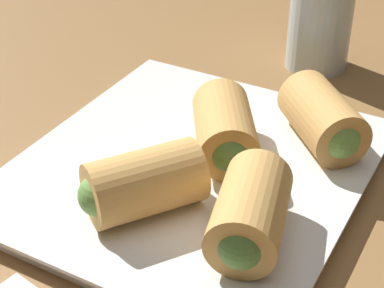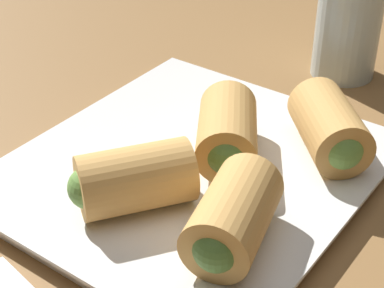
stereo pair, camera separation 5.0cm
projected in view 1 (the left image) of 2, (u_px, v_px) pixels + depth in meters
table_surface at (139, 200)px, 49.15cm from camera, size 180.00×140.00×2.00cm
serving_plate at (192, 172)px, 49.27cm from camera, size 27.49×24.88×1.50cm
roll_front_left at (225, 131)px, 48.49cm from camera, size 8.96×7.94×4.53cm
roll_front_right at (249, 216)px, 40.21cm from camera, size 8.87×6.35×4.53cm
roll_back_left at (325, 120)px, 49.81cm from camera, size 8.72×8.62×4.53cm
roll_back_right at (139, 184)px, 42.96cm from camera, size 8.93×8.18×4.53cm
drinking_glass at (323, 1)px, 62.25cm from camera, size 6.25×6.25×13.89cm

